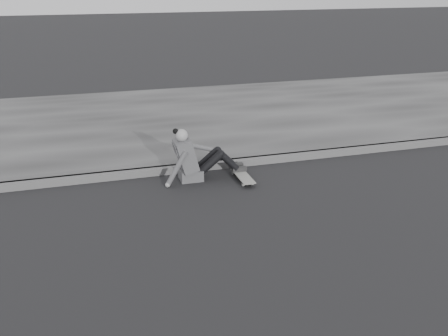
% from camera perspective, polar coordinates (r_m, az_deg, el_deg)
% --- Properties ---
extents(ground, '(80.00, 80.00, 0.00)m').
position_cam_1_polar(ground, '(7.17, 18.73, -5.74)').
color(ground, black).
rests_on(ground, ground).
extents(curb, '(24.00, 0.16, 0.12)m').
position_cam_1_polar(curb, '(9.17, 9.81, 1.48)').
color(curb, '#515151').
rests_on(curb, ground).
extents(sidewalk, '(24.00, 6.00, 0.12)m').
position_cam_1_polar(sidewalk, '(11.83, 3.47, 6.25)').
color(sidewalk, '#3C3C3C').
rests_on(sidewalk, ground).
extents(skateboard, '(0.20, 0.78, 0.09)m').
position_cam_1_polar(skateboard, '(8.09, 2.10, -0.87)').
color(skateboard, gray).
rests_on(skateboard, ground).
extents(seated_woman, '(1.38, 0.46, 0.88)m').
position_cam_1_polar(seated_woman, '(8.02, -3.41, 1.13)').
color(seated_woman, '#4A4A4C').
rests_on(seated_woman, ground).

